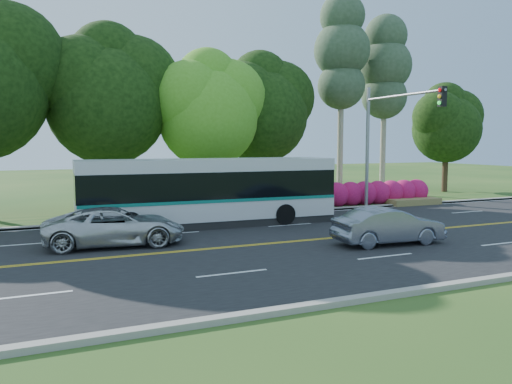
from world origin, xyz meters
name	(u,v)px	position (x,y,z in m)	size (l,w,h in m)	color
ground	(341,238)	(0.00, 0.00, 0.00)	(120.00, 120.00, 0.00)	#214918
road	(341,237)	(0.00, 0.00, 0.01)	(60.00, 14.00, 0.02)	black
curb_north	(267,213)	(0.00, 7.15, 0.07)	(60.00, 0.30, 0.15)	gray
curb_south	(485,281)	(0.00, -7.15, 0.07)	(60.00, 0.30, 0.15)	gray
grass_verge	(253,209)	(0.00, 9.00, 0.05)	(60.00, 4.00, 0.10)	#214918
lane_markings	(339,237)	(-0.09, 0.00, 0.02)	(57.60, 13.82, 0.00)	gold
tree_row	(149,92)	(-5.15, 12.13, 6.73)	(44.70, 9.10, 13.84)	#332316
bougainvillea_hedge	(367,194)	(7.18, 8.15, 0.72)	(9.50, 2.25, 1.50)	#A00D49
traffic_signal	(389,127)	(6.49, 5.40, 4.67)	(0.42, 6.10, 7.00)	gray
transit_bus	(209,193)	(-3.95, 4.92, 1.54)	(11.79, 2.87, 3.07)	silver
sedan	(388,226)	(0.91, -1.85, 0.71)	(1.47, 4.20, 1.39)	slate
suv	(115,226)	(-8.58, 1.99, 0.73)	(2.35, 5.09, 1.42)	silver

